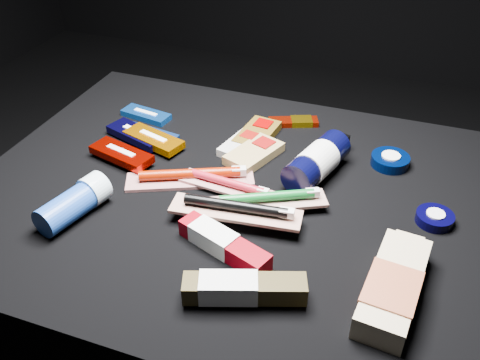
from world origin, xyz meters
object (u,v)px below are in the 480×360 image
(lotion_bottle, at_px, (317,161))
(toothpaste_carton_red, at_px, (220,242))
(deodorant_stick, at_px, (75,203))
(bodywash_bottle, at_px, (393,289))

(lotion_bottle, relative_size, toothpaste_carton_red, 1.20)
(lotion_bottle, bearing_deg, deodorant_stick, -128.01)
(bodywash_bottle, bearing_deg, deodorant_stick, -174.82)
(bodywash_bottle, xyz_separation_m, deodorant_stick, (-0.55, 0.01, 0.01))
(lotion_bottle, height_order, bodywash_bottle, lotion_bottle)
(lotion_bottle, relative_size, bodywash_bottle, 0.95)
(bodywash_bottle, distance_m, toothpaste_carton_red, 0.28)
(lotion_bottle, height_order, deodorant_stick, lotion_bottle)
(deodorant_stick, bearing_deg, bodywash_bottle, 13.64)
(deodorant_stick, relative_size, toothpaste_carton_red, 0.84)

